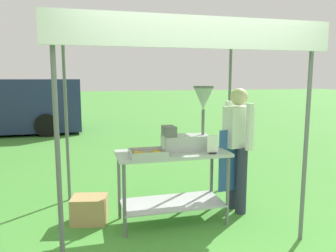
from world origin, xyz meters
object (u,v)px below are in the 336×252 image
object	(u,v)px
donut_cart	(172,172)
donut_tray	(147,154)
supply_crate	(89,210)
vendor	(237,143)
donut_fryer	(190,127)
stall_canopy	(170,39)
menu_sign	(213,146)

from	to	relation	value
donut_cart	donut_tray	bearing A→B (deg)	-158.43
supply_crate	vendor	bearing A→B (deg)	-3.43
donut_fryer	supply_crate	bearing A→B (deg)	172.09
donut_cart	vendor	bearing A→B (deg)	8.07
donut_cart	donut_fryer	world-z (taller)	donut_fryer
stall_canopy	menu_sign	distance (m)	1.33
donut_tray	vendor	xyz separation A→B (m)	(1.23, 0.26, 0.01)
stall_canopy	supply_crate	xyz separation A→B (m)	(-0.97, 0.14, -2.02)
stall_canopy	donut_tray	world-z (taller)	stall_canopy
stall_canopy	donut_fryer	size ratio (longest dim) A/B	3.46
stall_canopy	donut_fryer	distance (m)	1.06
vendor	stall_canopy	bearing A→B (deg)	-178.15
donut_tray	menu_sign	distance (m)	0.76
donut_cart	supply_crate	distance (m)	1.11
donut_cart	donut_fryer	distance (m)	0.58
donut_fryer	menu_sign	size ratio (longest dim) A/B	3.53
donut_tray	donut_fryer	distance (m)	0.66
donut_cart	donut_fryer	bearing A→B (deg)	16.27
stall_canopy	donut_tray	xyz separation A→B (m)	(-0.33, -0.23, -1.29)
stall_canopy	vendor	bearing A→B (deg)	1.85
stall_canopy	donut_fryer	world-z (taller)	stall_canopy
stall_canopy	donut_cart	xyz separation A→B (m)	(-0.00, -0.10, -1.55)
donut_tray	supply_crate	world-z (taller)	donut_tray
donut_cart	vendor	world-z (taller)	vendor
donut_cart	menu_sign	bearing A→B (deg)	-25.83
donut_tray	supply_crate	xyz separation A→B (m)	(-0.64, 0.37, -0.73)
menu_sign	vendor	world-z (taller)	vendor
stall_canopy	donut_cart	size ratio (longest dim) A/B	2.02
donut_fryer	vendor	world-z (taller)	donut_fryer
donut_tray	supply_crate	size ratio (longest dim) A/B	0.86
donut_fryer	menu_sign	world-z (taller)	donut_fryer
menu_sign	supply_crate	distance (m)	1.67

